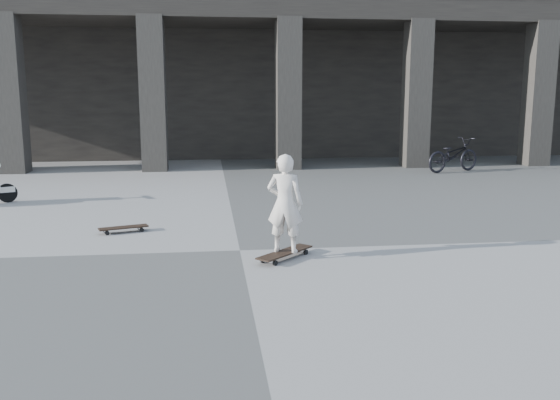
{
  "coord_description": "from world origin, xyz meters",
  "views": [
    {
      "loc": [
        -0.39,
        -7.49,
        2.01
      ],
      "look_at": [
        0.53,
        0.04,
        0.65
      ],
      "focal_mm": 38.0,
      "sensor_mm": 36.0,
      "label": 1
    }
  ],
  "objects": [
    {
      "name": "ground",
      "position": [
        0.0,
        0.0,
        0.0
      ],
      "size": [
        90.0,
        90.0,
        0.0
      ],
      "primitive_type": "plane",
      "color": "#4E4E4B",
      "rests_on": "ground"
    },
    {
      "name": "colonnade",
      "position": [
        -0.0,
        13.77,
        3.03
      ],
      "size": [
        28.0,
        8.82,
        6.0
      ],
      "color": "black",
      "rests_on": "ground"
    },
    {
      "name": "longboard",
      "position": [
        0.53,
        -0.46,
        0.07
      ],
      "size": [
        0.78,
        0.78,
        0.09
      ],
      "rotation": [
        0.0,
        0.0,
        0.79
      ],
      "color": "black",
      "rests_on": "ground"
    },
    {
      "name": "skateboard_spare",
      "position": [
        -1.65,
        1.23,
        0.07
      ],
      "size": [
        0.73,
        0.39,
        0.08
      ],
      "rotation": [
        0.0,
        0.0,
        0.32
      ],
      "color": "black",
      "rests_on": "ground"
    },
    {
      "name": "child",
      "position": [
        0.53,
        -0.46,
        0.7
      ],
      "size": [
        0.51,
        0.41,
        1.21
      ],
      "primitive_type": "imported",
      "rotation": [
        0.0,
        0.0,
        2.82
      ],
      "color": "silver",
      "rests_on": "longboard"
    },
    {
      "name": "bicycle",
      "position": [
        5.99,
        7.3,
        0.44
      ],
      "size": [
        1.79,
        1.19,
        0.89
      ],
      "primitive_type": "imported",
      "rotation": [
        0.0,
        0.0,
        1.96
      ],
      "color": "black",
      "rests_on": "ground"
    }
  ]
}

